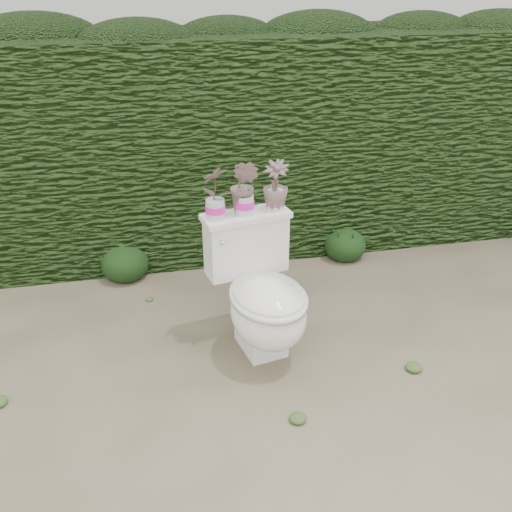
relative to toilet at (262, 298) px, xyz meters
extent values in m
plane|color=gray|center=(0.12, -0.05, -0.36)|extent=(60.00, 60.00, 0.00)
cube|color=#31541C|center=(0.12, 1.55, 0.44)|extent=(8.00, 1.00, 1.60)
cube|color=white|center=(0.00, 0.02, -0.26)|extent=(0.27, 0.34, 0.20)
ellipsoid|color=white|center=(0.02, -0.08, -0.06)|extent=(0.50, 0.58, 0.39)
cube|color=white|center=(-0.04, 0.24, 0.22)|extent=(0.49, 0.25, 0.34)
cube|color=white|center=(-0.04, 0.24, 0.40)|extent=(0.53, 0.28, 0.03)
cylinder|color=silver|center=(-0.21, 0.11, 0.32)|extent=(0.03, 0.06, 0.02)
sphere|color=silver|center=(-0.20, 0.08, 0.32)|extent=(0.03, 0.03, 0.03)
imported|color=#216A2A|center=(-0.22, 0.20, 0.57)|extent=(0.18, 0.16, 0.29)
imported|color=#216A2A|center=(-0.05, 0.23, 0.57)|extent=(0.21, 0.21, 0.30)
imported|color=#216A2A|center=(0.13, 0.27, 0.55)|extent=(0.20, 0.20, 0.27)
ellipsoid|color=#1C3813|center=(-0.78, 1.06, -0.22)|extent=(0.34, 0.34, 0.27)
ellipsoid|color=#1C3813|center=(0.88, 1.02, -0.23)|extent=(0.32, 0.32, 0.26)
camera|label=1|loc=(-0.60, -2.67, 1.69)|focal=40.00mm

